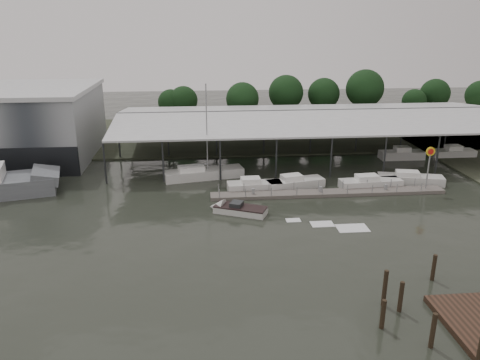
{
  "coord_description": "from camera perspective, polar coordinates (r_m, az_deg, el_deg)",
  "views": [
    {
      "loc": [
        -0.14,
        -40.92,
        19.5
      ],
      "look_at": [
        4.36,
        8.96,
        2.5
      ],
      "focal_mm": 35.0,
      "sensor_mm": 36.0,
      "label": 1
    }
  ],
  "objects": [
    {
      "name": "moored_cruiser_1",
      "position": [
        58.17,
        6.71,
        -0.34
      ],
      "size": [
        7.47,
        3.78,
        1.7
      ],
      "rotation": [
        0.0,
        0.0,
        0.23
      ],
      "color": "silver",
      "rests_on": "ground"
    },
    {
      "name": "moored_cruiser_2",
      "position": [
        59.92,
        15.56,
        -0.34
      ],
      "size": [
        7.75,
        2.67,
        1.7
      ],
      "rotation": [
        0.0,
        0.0,
        0.06
      ],
      "color": "silver",
      "rests_on": "ground"
    },
    {
      "name": "ground",
      "position": [
        45.33,
        -4.51,
        -6.79
      ],
      "size": [
        200.0,
        200.0,
        0.0
      ],
      "primitive_type": "plane",
      "color": "#262A22",
      "rests_on": "ground"
    },
    {
      "name": "covered_boat_shed",
      "position": [
        72.27,
        8.74,
        7.87
      ],
      "size": [
        58.24,
        24.0,
        6.96
      ],
      "color": "silver",
      "rests_on": "ground"
    },
    {
      "name": "moored_cruiser_3",
      "position": [
        63.03,
        20.02,
        0.14
      ],
      "size": [
        8.25,
        4.01,
        1.7
      ],
      "rotation": [
        0.0,
        0.0,
        -0.24
      ],
      "color": "silver",
      "rests_on": "ground"
    },
    {
      "name": "floating_dock",
      "position": [
        56.52,
        10.71,
        -1.56
      ],
      "size": [
        28.0,
        2.0,
        1.4
      ],
      "color": "#605A54",
      "rests_on": "ground"
    },
    {
      "name": "moored_cruiser_0",
      "position": [
        56.74,
        1.72,
        -0.7
      ],
      "size": [
        6.67,
        2.51,
        1.7
      ],
      "rotation": [
        0.0,
        0.0,
        0.05
      ],
      "color": "silver",
      "rests_on": "ground"
    },
    {
      "name": "storage_warehouse",
      "position": [
        77.46,
        -26.3,
        6.24
      ],
      "size": [
        24.5,
        20.5,
        10.5
      ],
      "color": "gray",
      "rests_on": "ground"
    },
    {
      "name": "shell_fuel_sign",
      "position": [
        59.77,
        22.09,
        2.24
      ],
      "size": [
        1.1,
        0.18,
        5.55
      ],
      "color": "gray",
      "rests_on": "ground"
    },
    {
      "name": "mooring_pilings",
      "position": [
        35.12,
        20.89,
        -14.53
      ],
      "size": [
        6.64,
        10.06,
        3.45
      ],
      "color": "#2D2216",
      "rests_on": "ground"
    },
    {
      "name": "white_sailboat",
      "position": [
        61.38,
        -4.58,
        0.79
      ],
      "size": [
        10.63,
        4.58,
        12.47
      ],
      "rotation": [
        0.0,
        0.0,
        0.2
      ],
      "color": "silver",
      "rests_on": "ground"
    },
    {
      "name": "horizon_tree_line",
      "position": [
        93.2,
        10.9,
        10.17
      ],
      "size": [
        66.06,
        10.28,
        10.9
      ],
      "color": "black",
      "rests_on": "ground"
    },
    {
      "name": "land_strip_far",
      "position": [
        85.16,
        -4.95,
        5.51
      ],
      "size": [
        140.0,
        30.0,
        0.3
      ],
      "color": "#3C4131",
      "rests_on": "ground"
    },
    {
      "name": "speedboat_underway",
      "position": [
        50.26,
        -0.52,
        -3.6
      ],
      "size": [
        16.33,
        8.41,
        2.0
      ],
      "rotation": [
        0.0,
        0.0,
        2.72
      ],
      "color": "silver",
      "rests_on": "ground"
    }
  ]
}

